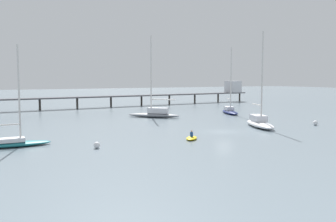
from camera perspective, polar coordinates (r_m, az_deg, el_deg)
name	(u,v)px	position (r m, az deg, el deg)	size (l,w,h in m)	color
ground_plane	(224,132)	(51.25, 8.65, -3.18)	(400.00, 400.00, 0.00)	slate
pier	(161,93)	(100.63, -1.03, 2.83)	(88.45, 10.66, 6.30)	#4C4C51
sailboat_white	(260,122)	(56.98, 13.88, -1.61)	(5.70, 9.56, 14.09)	white
sailboat_navy	(230,110)	(76.97, 9.45, 0.16)	(5.27, 9.01, 13.44)	navy
sailboat_gray	(155,113)	(68.91, -2.06, -0.25)	(8.78, 8.44, 15.01)	gray
sailboat_teal	(16,141)	(43.09, -22.24, -4.28)	(6.96, 2.07, 10.87)	#1E727A
dinghy_yellow	(192,138)	(44.49, 3.64, -4.13)	(2.70, 2.88, 1.14)	yellow
mooring_buoy_inner	(315,123)	(61.71, 21.66, -1.72)	(0.75, 0.75, 0.75)	silver
mooring_buoy_mid	(97,145)	(39.64, -10.87, -5.16)	(0.69, 0.69, 0.69)	silver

